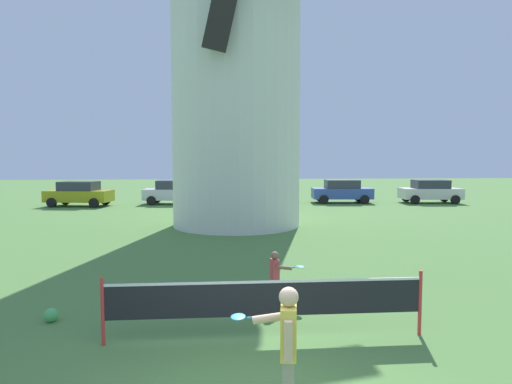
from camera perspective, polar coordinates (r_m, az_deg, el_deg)
name	(u,v)px	position (r m, az deg, el deg)	size (l,w,h in m)	color
windmill	(236,50)	(20.22, -2.62, 17.86)	(8.30, 6.37, 15.13)	silver
tennis_net	(266,299)	(7.42, 1.30, -13.63)	(5.28, 0.06, 1.10)	red
player_near	(287,343)	(5.39, 3.98, -18.85)	(0.79, 0.68, 1.51)	#9E937F
player_far	(276,274)	(9.16, 2.61, -10.55)	(0.72, 0.36, 1.09)	slate
stray_ball	(51,315)	(9.15, -24.93, -14.21)	(0.25, 0.25, 0.25)	#4CB259
parked_car_mustard	(79,193)	(29.85, -21.87, -0.17)	(4.15, 2.37, 1.56)	#999919
parked_car_silver	(174,192)	(29.58, -10.49, 0.03)	(4.03, 2.10, 1.56)	silver
parked_car_red	(250,192)	(28.96, -0.75, 0.01)	(4.20, 2.04, 1.56)	red
parked_car_blue	(342,191)	(30.45, 11.02, 0.14)	(4.09, 2.13, 1.56)	#334C99
parked_car_cream	(430,191)	(31.99, 21.57, 0.12)	(4.02, 2.12, 1.56)	silver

